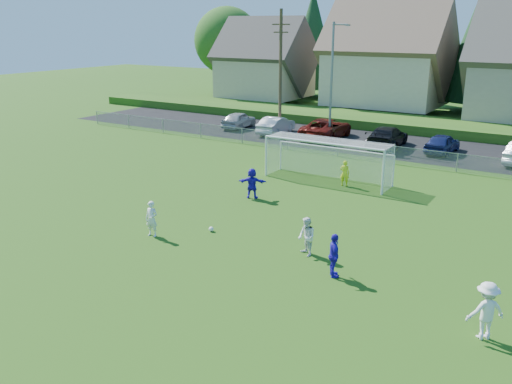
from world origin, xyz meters
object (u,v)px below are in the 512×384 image
Objects in this scene: player_blue_a at (334,256)px; soccer_goal at (329,153)px; car_b at (276,125)px; car_c at (326,128)px; car_e at (442,143)px; player_white_a at (152,219)px; goalkeeper at (345,173)px; player_white_b at (307,237)px; player_white_c at (486,311)px; car_a at (239,120)px; soccer_ball at (211,229)px; player_blue_b at (252,183)px; car_d at (387,137)px.

soccer_goal is at bearing -8.14° from player_blue_a.
car_b is 14.36m from soccer_goal.
car_e is at bearing 175.45° from car_c.
player_white_a is 12.22m from goalkeeper.
player_blue_a is at bearing 1.08° from player_white_b.
player_white_b is 23.35m from car_c.
soccer_goal reaches higher than car_e.
soccer_goal reaches higher than player_white_c.
car_c reaches higher than car_a.
car_c is (-2.51, 23.18, 0.03)m from player_white_a.
car_e is at bearing -29.52° from player_blue_a.
soccer_ball is 0.05× the size of car_a.
car_b is at bearing -56.90° from goalkeeper.
player_white_a is 1.00× the size of player_white_b.
player_blue_b is at bearing 43.81° from goalkeeper.
soccer_ball is 0.04× the size of car_c.
player_blue_b is at bearing 78.60° from car_d.
car_d is at bearing 75.02° from player_white_a.
player_white_c reaches higher than player_blue_b.
soccer_ball is 4.80m from player_white_b.
car_d is (13.77, -0.71, 0.07)m from car_a.
player_white_a is 0.27× the size of car_c.
car_d reaches higher than car_a.
player_blue_a reaches higher than car_d.
player_blue_b is 16.66m from car_c.
player_white_c is at bearing -138.06° from player_blue_a.
car_a is at bearing -3.75° from car_c.
car_c is (-4.37, 21.42, 0.70)m from soccer_ball.
car_b is at bearing 132.34° from soccer_goal.
car_e is at bearing 77.08° from soccer_ball.
car_e is at bearing 177.60° from car_b.
player_white_a reaches higher than car_e.
player_blue_b is at bearing 101.84° from soccer_ball.
car_d reaches higher than car_b.
soccer_goal reaches higher than soccer_ball.
player_blue_a is at bearing 121.05° from car_b.
car_e is 0.55× the size of soccer_goal.
car_c is at bearing 88.07° from player_white_a.
car_b is at bearing 4.59° from car_e.
player_blue_a reaches higher than car_c.
car_e is (6.71, 22.89, -0.09)m from player_white_a.
car_b is 0.76× the size of car_c.
car_a is (-12.90, 21.57, 0.61)m from soccer_ball.
car_b is (-8.71, 20.90, 0.62)m from soccer_ball.
player_white_c reaches higher than player_white_b.
car_e is at bearing -134.30° from player_blue_b.
car_d is (-1.33, 11.10, 0.04)m from goalkeeper.
soccer_goal is at bearing 68.82° from player_white_a.
player_white_a is 12.43m from soccer_goal.
player_white_c is 24.80m from car_e.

